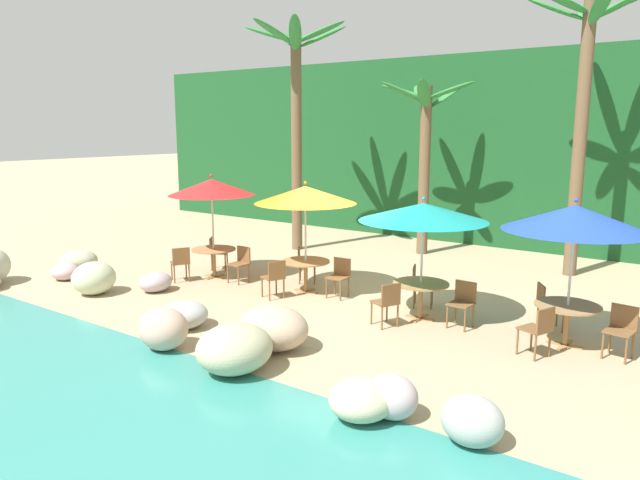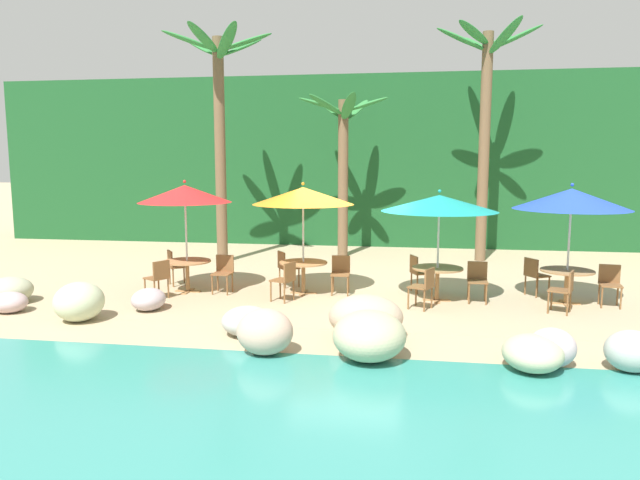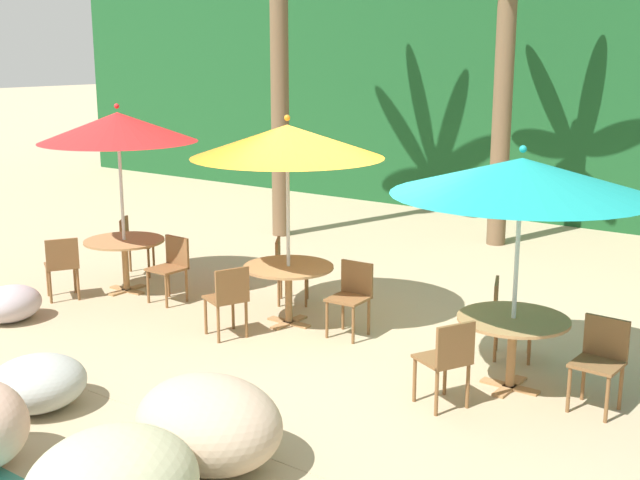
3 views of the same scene
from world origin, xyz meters
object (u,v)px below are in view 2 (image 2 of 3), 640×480
Objects in this scene: umbrella_red at (185,194)px; palm_tree_nearest at (220,107)px; chair_orange_left at (286,278)px; umbrella_teal at (439,203)px; dining_table_teal at (437,273)px; chair_teal_left at (424,285)px; dining_table_red at (187,266)px; chair_blue_seaward at (610,282)px; dining_table_orange at (303,267)px; dining_table_blue at (567,276)px; palm_tree_third at (486,109)px; umbrella_orange at (303,196)px; chair_teal_inland at (418,271)px; chair_red_seaward at (223,271)px; chair_orange_seaward at (341,272)px; chair_red_left at (159,276)px; palm_tree_second at (342,149)px; chair_teal_seaward at (477,279)px; chair_blue_left at (565,288)px; chair_orange_inland at (286,266)px; chair_red_inland at (175,265)px; umbrella_blue at (571,199)px; chair_blue_inland at (534,274)px.

umbrella_red is 0.38× the size of palm_tree_nearest.
chair_orange_left is 0.35× the size of umbrella_teal.
chair_teal_left is at bearing -109.81° from dining_table_teal.
chair_blue_seaward reaches higher than dining_table_red.
dining_table_orange is at bearing 5.35° from umbrella_red.
dining_table_blue is 0.16× the size of palm_tree_third.
umbrella_teal is at bearing 70.19° from chair_teal_left.
umbrella_orange is at bearing 5.35° from dining_table_red.
dining_table_teal is 0.86m from chair_teal_left.
palm_tree_third is (4.77, 6.09, 4.05)m from chair_orange_left.
umbrella_orange is 1.03× the size of umbrella_teal.
chair_teal_inland is at bearing 11.17° from dining_table_orange.
chair_orange_seaward is (2.69, 0.32, 0.00)m from chair_red_seaward.
chair_teal_left is 8.67m from palm_tree_nearest.
umbrella_orange is at bearing 18.68° from chair_red_left.
umbrella_orange is 0.51× the size of palm_tree_second.
chair_red_seaward is 5.87m from palm_tree_nearest.
chair_teal_seaward is at bearing 0.01° from chair_red_seaward.
dining_table_orange is at bearing 170.33° from chair_blue_left.
dining_table_teal is at bearing -64.08° from palm_tree_second.
dining_table_red is (-0.00, 0.00, -1.67)m from umbrella_red.
chair_orange_seaward is 1.00× the size of chair_orange_inland.
palm_tree_third is at bearing 51.95° from chair_orange_left.
chair_blue_left is (8.75, -1.31, 0.00)m from chair_red_inland.
palm_tree_third reaches higher than chair_red_inland.
chair_teal_inland is 6.19m from palm_tree_second.
chair_blue_left is at bearing -24.79° from chair_teal_seaward.
chair_red_left is 4.06m from chair_orange_seaward.
palm_tree_third is (1.81, 6.31, 4.05)m from chair_teal_left.
chair_blue_seaward is at bearing -1.61° from umbrella_blue.
palm_tree_second is at bearing 85.66° from chair_orange_left.
palm_tree_third is (1.93, 4.75, 4.05)m from chair_teal_inland.
chair_blue_left is at bearing -9.67° from umbrella_orange.
umbrella_teal is 0.36× the size of palm_tree_third.
umbrella_teal reaches higher than chair_red_inland.
chair_red_seaward reaches higher than dining_table_teal.
dining_table_red is 1.26× the size of chair_blue_seaward.
chair_teal_left is at bearing -85.83° from chair_teal_inland.
chair_red_left is at bearing -172.56° from dining_table_teal.
dining_table_orange is (3.27, -0.38, 0.10)m from chair_red_inland.
chair_teal_left reaches higher than dining_table_orange.
chair_teal_left is (5.41, -0.79, -0.10)m from dining_table_red.
dining_table_red is 0.16× the size of palm_tree_third.
chair_red_seaward and chair_orange_left have the same top height.
chair_red_inland is at bearing -178.69° from chair_teal_inland.
umbrella_teal is 3.91m from chair_blue_seaward.
chair_teal_inland is at bearing -178.88° from chair_blue_inland.
dining_table_blue is at bearing 2.72° from dining_table_teal.
chair_red_left is at bearing -164.71° from chair_teal_inland.
chair_teal_inland is 0.17× the size of palm_tree_second.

